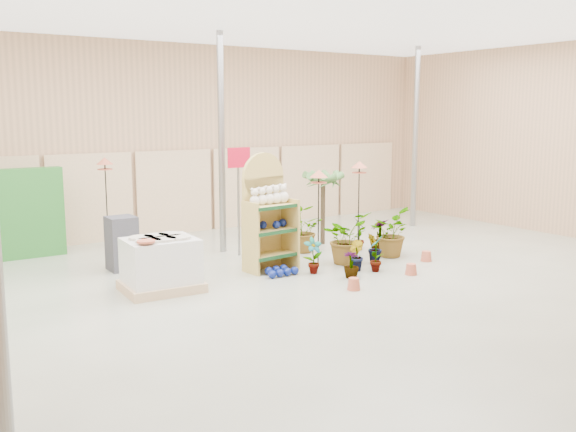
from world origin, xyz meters
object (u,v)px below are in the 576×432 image
Objects in this scene: display_shelf at (266,216)px; potted_plant_2 at (346,238)px; pallet_stack at (161,264)px; bird_table_front at (319,177)px.

display_shelf is 2.17× the size of potted_plant_2.
pallet_stack is at bearing 177.38° from potted_plant_2.
display_shelf reaches higher than bird_table_front.
pallet_stack is 3.73m from potted_plant_2.
display_shelf is 1.65m from potted_plant_2.
potted_plant_2 is at bearing 0.51° from pallet_stack.
bird_table_front is at bearing -30.72° from display_shelf.
potted_plant_2 reaches higher than pallet_stack.
potted_plant_2 is (3.72, -0.17, 0.06)m from pallet_stack.
bird_table_front is (0.90, -0.41, 0.72)m from display_shelf.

